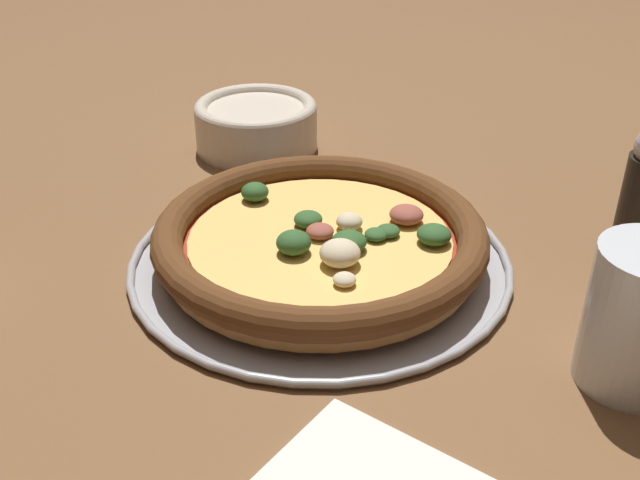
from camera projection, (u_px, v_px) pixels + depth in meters
The scene contains 4 objects.
ground_plane at pixel (320, 264), 0.63m from camera, with size 3.00×3.00×0.00m, color brown.
pizza_tray at pixel (320, 260), 0.63m from camera, with size 0.32×0.32×0.01m.
pizza at pixel (321, 238), 0.62m from camera, with size 0.28×0.28×0.04m.
bowl_near at pixel (256, 123), 0.83m from camera, with size 0.13×0.13×0.05m.
Camera 1 is at (0.41, 0.34, 0.34)m, focal length 42.00 mm.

